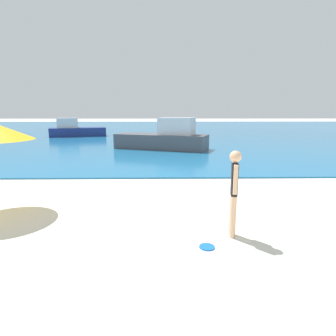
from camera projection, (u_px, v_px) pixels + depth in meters
The scene contains 5 objects.
water at pixel (160, 129), 39.84m from camera, with size 160.00×60.00×0.06m, color #1E6B9E.
person_standing at pixel (234, 189), 5.48m from camera, with size 0.23×0.40×1.75m.
frisbee at pixel (207, 247), 5.18m from camera, with size 0.29×0.29×0.03m, color blue.
boat_near at pixel (164, 138), 18.22m from camera, with size 6.30×3.93×2.04m.
boat_far at pixel (76, 130), 27.57m from camera, with size 5.55×3.04×1.80m.
Camera 1 is at (0.40, 1.80, 2.48)m, focal length 29.83 mm.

